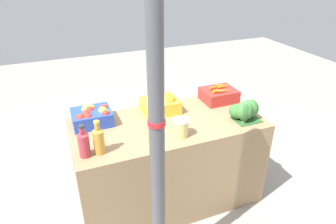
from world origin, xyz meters
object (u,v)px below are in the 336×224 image
Objects in this scene: juice_bottle_ruby at (84,143)px; pickle_jar at (181,128)px; carrot_crate at (219,95)px; broccoli_pile at (244,111)px; orange_crate at (161,104)px; support_pole at (157,140)px; apple_crate at (92,116)px; juice_bottle_amber at (99,140)px.

juice_bottle_ruby is 0.73m from pickle_jar.
carrot_crate is 0.43m from broccoli_pile.
orange_crate is 0.45m from pickle_jar.
broccoli_pile is at bearing 27.06° from support_pole.
orange_crate reaches higher than pickle_jar.
orange_crate is at bearing -0.01° from apple_crate.
broccoli_pile reaches higher than carrot_crate.
pickle_jar is (-0.01, -0.45, 0.00)m from orange_crate.
juice_bottle_ruby reaches higher than carrot_crate.
juice_bottle_amber is at bearing -145.23° from orange_crate.
juice_bottle_amber is (-1.23, -0.02, 0.02)m from broccoli_pile.
juice_bottle_ruby is 0.10m from juice_bottle_amber.
carrot_crate reaches higher than pickle_jar.
juice_bottle_amber is 0.63m from pickle_jar.
juice_bottle_ruby is at bearing 180.00° from juice_bottle_amber.
pickle_jar is (0.73, -0.01, -0.03)m from juice_bottle_ruby.
juice_bottle_amber is at bearing -93.20° from apple_crate.
orange_crate is at bearing 88.75° from pickle_jar.
carrot_crate is 2.24× the size of pickle_jar.
apple_crate is at bearing -179.81° from carrot_crate.
support_pole is 1.02m from orange_crate.
juice_bottle_amber reaches higher than juice_bottle_ruby.
apple_crate is at bearing 160.78° from broccoli_pile.
support_pole is at bearing -51.64° from juice_bottle_ruby.
juice_bottle_ruby is (-1.34, -0.02, 0.01)m from broccoli_pile.
broccoli_pile is 1.23m from juice_bottle_amber.
apple_crate is 1.00× the size of carrot_crate.
broccoli_pile is 1.77× the size of pickle_jar.
orange_crate is 0.60m from carrot_crate.
carrot_crate is at bearing 43.51° from support_pole.
pickle_jar is at bearing -36.60° from apple_crate.
juice_bottle_ruby is at bearing 128.36° from support_pole.
carrot_crate is 0.76m from pickle_jar.
juice_bottle_ruby is at bearing -149.13° from orange_crate.
apple_crate is 1.21m from carrot_crate.
orange_crate reaches higher than apple_crate.
support_pole is 1.11m from broccoli_pile.
support_pole is 1.36m from carrot_crate.
juice_bottle_ruby is at bearing -179.03° from broccoli_pile.
orange_crate is at bearing 30.87° from juice_bottle_ruby.
support_pole reaches higher than orange_crate.
broccoli_pile is (-0.00, -0.43, 0.03)m from carrot_crate.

